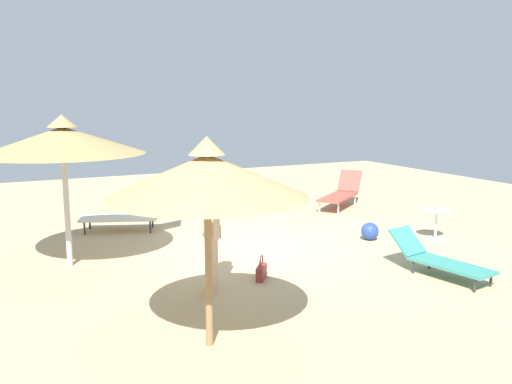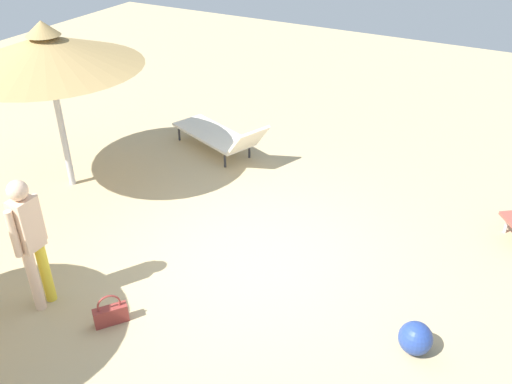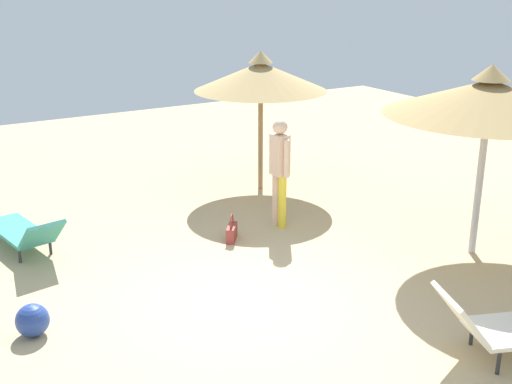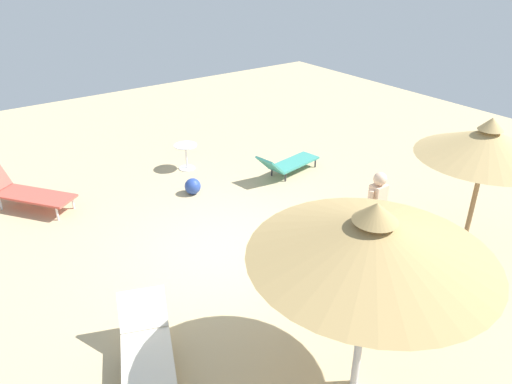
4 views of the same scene
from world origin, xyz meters
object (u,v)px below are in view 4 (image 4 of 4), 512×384
at_px(handbag, 330,232).
at_px(beach_ball, 193,186).
at_px(lounge_chair_far_left, 147,360).
at_px(side_table_round, 186,152).
at_px(person_standing_edge, 376,211).
at_px(lounge_chair_near_left, 24,191).
at_px(parasol_umbrella_front, 373,239).
at_px(parasol_umbrella_far_right, 487,143).
at_px(lounge_chair_center, 287,163).

distance_m(handbag, beach_ball, 3.54).
relative_size(lounge_chair_far_left, side_table_round, 3.36).
height_order(handbag, beach_ball, handbag).
distance_m(lounge_chair_far_left, person_standing_edge, 4.62).
height_order(lounge_chair_near_left, beach_ball, lounge_chair_near_left).
relative_size(parasol_umbrella_front, parasol_umbrella_far_right, 1.11).
bearing_deg(lounge_chair_far_left, parasol_umbrella_front, 53.00).
bearing_deg(handbag, lounge_chair_near_left, -136.63).
distance_m(lounge_chair_near_left, side_table_round, 3.92).
relative_size(lounge_chair_center, lounge_chair_far_left, 0.87).
bearing_deg(handbag, side_table_round, -171.30).
xyz_separation_m(parasol_umbrella_front, side_table_round, (-7.47, 1.53, -1.85)).
distance_m(lounge_chair_far_left, handbag, 4.60).
bearing_deg(handbag, parasol_umbrella_far_right, 48.77).
xyz_separation_m(lounge_chair_far_left, side_table_round, (-5.82, 3.73, 0.09)).
bearing_deg(lounge_chair_near_left, beach_ball, 64.55).
relative_size(lounge_chair_near_left, handbag, 4.87).
relative_size(lounge_chair_near_left, side_table_round, 3.13).
xyz_separation_m(lounge_chair_near_left, handbag, (4.89, 4.62, -0.27)).
distance_m(parasol_umbrella_front, beach_ball, 6.55).
bearing_deg(beach_ball, parasol_umbrella_front, -8.92).
bearing_deg(beach_ball, lounge_chair_near_left, -115.45).
bearing_deg(side_table_round, lounge_chair_far_left, -32.65).
xyz_separation_m(person_standing_edge, beach_ball, (-4.26, -1.41, -0.83)).
relative_size(parasol_umbrella_far_right, beach_ball, 6.79).
distance_m(lounge_chair_far_left, beach_ball, 5.47).
distance_m(parasol_umbrella_front, side_table_round, 7.85).
bearing_deg(parasol_umbrella_far_right, handbag, -131.23).
distance_m(parasol_umbrella_front, lounge_chair_near_left, 8.29).
height_order(parasol_umbrella_front, beach_ball, parasol_umbrella_front).
bearing_deg(lounge_chair_far_left, lounge_chair_near_left, -178.28).
height_order(parasol_umbrella_front, lounge_chair_far_left, parasol_umbrella_front).
bearing_deg(handbag, beach_ball, -158.78).
bearing_deg(parasol_umbrella_front, side_table_round, 168.42).
height_order(parasol_umbrella_front, handbag, parasol_umbrella_front).
xyz_separation_m(lounge_chair_center, side_table_round, (-1.83, -1.90, 0.14)).
height_order(lounge_chair_center, lounge_chair_far_left, lounge_chair_far_left).
xyz_separation_m(lounge_chair_near_left, lounge_chair_center, (2.07, 5.81, -0.10)).
bearing_deg(parasol_umbrella_front, lounge_chair_near_left, -162.86).
relative_size(lounge_chair_near_left, beach_ball, 5.43).
bearing_deg(lounge_chair_near_left, lounge_chair_center, 70.43).
height_order(parasol_umbrella_front, person_standing_edge, parasol_umbrella_front).
bearing_deg(side_table_round, lounge_chair_center, 46.20).
bearing_deg(lounge_chair_center, parasol_umbrella_far_right, 9.59).
relative_size(handbag, beach_ball, 1.11).
bearing_deg(parasol_umbrella_front, lounge_chair_far_left, -127.00).
bearing_deg(handbag, lounge_chair_far_left, -75.30).
xyz_separation_m(parasol_umbrella_front, handbag, (-2.82, 2.24, -2.17)).
xyz_separation_m(lounge_chair_near_left, beach_ball, (1.59, 3.34, -0.22)).
xyz_separation_m(lounge_chair_center, person_standing_edge, (3.78, -1.07, 0.71)).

